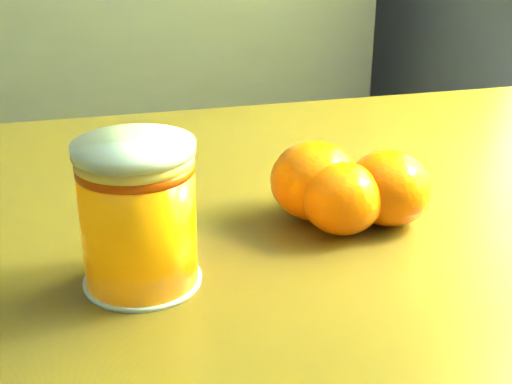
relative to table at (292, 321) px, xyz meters
name	(u,v)px	position (x,y,z in m)	size (l,w,h in m)	color
table	(292,321)	(0.00, 0.00, 0.00)	(1.06, 0.80, 0.74)	brown
juice_glass	(138,216)	(-0.14, -0.05, 0.15)	(0.08, 0.08, 0.10)	orange
orange_front	(315,181)	(0.02, 0.01, 0.13)	(0.07, 0.07, 0.07)	#FF6A05
orange_back	(389,188)	(0.07, -0.02, 0.13)	(0.07, 0.07, 0.06)	#FF6A05
orange_extra	(342,198)	(0.03, -0.03, 0.12)	(0.07, 0.07, 0.06)	#FF6A05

